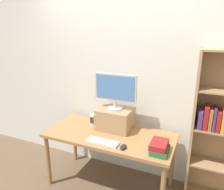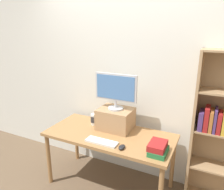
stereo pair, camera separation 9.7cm
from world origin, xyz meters
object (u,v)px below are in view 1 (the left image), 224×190
object	(u,v)px
computer_mouse	(123,147)
desk_speaker	(93,120)
book_stack	(159,147)
desk	(110,139)
keyboard	(103,142)
riser_box	(115,119)
computer_monitor	(115,89)

from	to	relation	value
computer_mouse	desk_speaker	distance (m)	0.69
book_stack	desk_speaker	world-z (taller)	desk_speaker
desk	book_stack	distance (m)	0.66
desk	keyboard	size ratio (longest dim) A/B	4.17
computer_mouse	keyboard	bearing A→B (deg)	176.50
desk	keyboard	distance (m)	0.24
desk_speaker	riser_box	bearing A→B (deg)	4.24
book_stack	desk_speaker	size ratio (longest dim) A/B	1.64
desk_speaker	keyboard	bearing A→B (deg)	-49.58
computer_monitor	computer_mouse	world-z (taller)	computer_monitor
desk	book_stack	bearing A→B (deg)	-14.46
keyboard	book_stack	world-z (taller)	book_stack
desk	book_stack	xyz separation A→B (m)	(0.63, -0.16, 0.13)
desk	computer_monitor	world-z (taller)	computer_monitor
book_stack	desk_speaker	bearing A→B (deg)	161.71
book_stack	desk	bearing A→B (deg)	165.54
computer_monitor	book_stack	world-z (taller)	computer_monitor
computer_monitor	desk_speaker	world-z (taller)	computer_monitor
computer_mouse	desk_speaker	xyz separation A→B (m)	(-0.57, 0.39, 0.06)
riser_box	computer_monitor	distance (m)	0.38
keyboard	desk_speaker	world-z (taller)	desk_speaker
desk_speaker	book_stack	bearing A→B (deg)	-18.29
riser_box	desk_speaker	distance (m)	0.31
keyboard	book_stack	size ratio (longest dim) A/B	1.53
keyboard	computer_monitor	bearing A→B (deg)	92.47
computer_monitor	book_stack	bearing A→B (deg)	-27.56
riser_box	computer_monitor	xyz separation A→B (m)	(0.00, -0.00, 0.38)
computer_mouse	book_stack	bearing A→B (deg)	12.66
computer_monitor	book_stack	distance (m)	0.84
book_stack	keyboard	bearing A→B (deg)	-173.86
computer_mouse	book_stack	size ratio (longest dim) A/B	0.43
computer_monitor	computer_mouse	xyz separation A→B (m)	(0.27, -0.41, -0.49)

